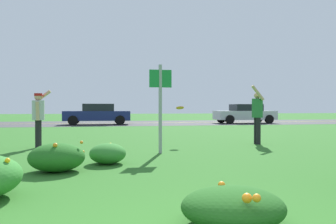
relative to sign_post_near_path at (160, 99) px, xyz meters
The scene contains 12 objects.
ground_plane 5.94m from the sign_post_near_path, 100.55° to the left, with size 120.00×120.00×0.00m, color #2D6B23.
highway_strip 17.92m from the sign_post_near_path, 93.39° to the left, with size 120.00×9.36×0.01m, color #424244.
highway_center_stripe 17.92m from the sign_post_near_path, 93.39° to the left, with size 120.00×0.16×0.00m, color yellow.
daylily_clump_mid_center 3.23m from the sign_post_near_path, 137.34° to the right, with size 0.99×0.91×0.54m.
daylily_clump_mid_left 2.22m from the sign_post_near_path, 134.17° to the right, with size 0.74×0.80×0.42m.
daylily_clump_front_right 5.43m from the sign_post_near_path, 92.35° to the right, with size 1.00×0.95×0.42m.
sign_post_near_path is the anchor object (origin of this frame).
person_thrower_red_cap_gray_shirt 3.72m from the sign_post_near_path, 150.22° to the left, with size 0.50×0.49×1.67m.
person_catcher_green_shirt 3.75m from the sign_post_near_path, 25.15° to the left, with size 0.46×0.49×1.86m.
frisbee_orange 2.12m from the sign_post_near_path, 63.36° to the left, with size 0.25×0.24×0.10m.
car_silver_leftmost 18.27m from the sign_post_near_path, 59.50° to the left, with size 4.50×2.00×1.45m.
car_navy_center_left 15.84m from the sign_post_near_path, 96.27° to the left, with size 4.50×2.00×1.45m.
Camera 1 is at (-0.39, -1.86, 1.12)m, focal length 36.19 mm.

